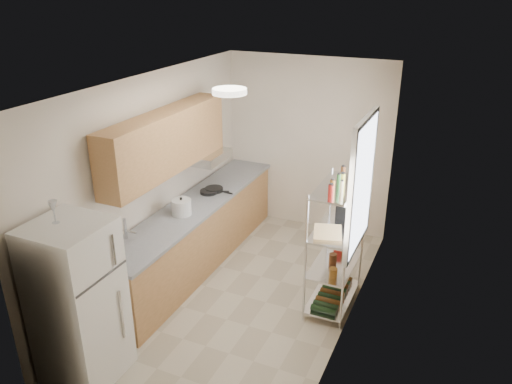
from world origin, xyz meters
TOP-DOWN VIEW (x-y plane):
  - room at (0.00, 0.00)m, footprint 2.52×4.42m
  - counter_run at (-0.92, 0.44)m, footprint 0.63×3.51m
  - upper_cabinets at (-1.05, 0.10)m, footprint 0.33×2.20m
  - range_hood at (-1.00, 0.90)m, footprint 0.50×0.60m
  - window at (1.23, 0.35)m, footprint 0.06×1.00m
  - bakers_rack at (1.00, 0.30)m, footprint 0.45×0.90m
  - ceiling_dome at (0.00, -0.30)m, footprint 0.34×0.34m
  - refrigerator at (-0.87, -1.77)m, footprint 0.67×0.67m
  - wine_glass_a at (-0.97, -1.77)m, footprint 0.07×0.07m
  - wine_glass_b at (-0.96, -1.77)m, footprint 0.08×0.08m
  - rice_cooker at (-0.89, 0.09)m, footprint 0.24×0.24m
  - frying_pan_large at (-0.92, 0.81)m, footprint 0.31×0.31m
  - frying_pan_small at (-0.88, 0.90)m, footprint 0.27×0.27m
  - cutting_board at (0.95, 0.12)m, footprint 0.40×0.46m
  - espresso_machine at (1.01, 0.63)m, footprint 0.18×0.25m
  - storage_bag at (0.96, 0.63)m, footprint 0.11×0.15m

SIDE VIEW (x-z plane):
  - counter_run at x=-0.92m, z-range 0.00..0.90m
  - storage_bag at x=0.96m, z-range 0.56..0.72m
  - refrigerator at x=-0.87m, z-range 0.00..1.62m
  - frying_pan_large at x=-0.92m, z-range 0.90..0.94m
  - frying_pan_small at x=-0.88m, z-range 0.90..0.95m
  - rice_cooker at x=-0.89m, z-range 0.90..1.10m
  - cutting_board at x=0.95m, z-range 1.01..1.04m
  - bakers_rack at x=1.00m, z-range 0.24..1.97m
  - espresso_machine at x=1.01m, z-range 1.01..1.27m
  - room at x=0.00m, z-range -0.01..2.61m
  - range_hood at x=-1.00m, z-range 1.33..1.45m
  - window at x=1.23m, z-range 0.82..2.28m
  - wine_glass_a at x=-0.97m, z-range 1.62..1.81m
  - wine_glass_b at x=-0.96m, z-range 1.62..1.83m
  - upper_cabinets at x=-1.05m, z-range 1.45..2.17m
  - ceiling_dome at x=0.00m, z-range 2.54..2.60m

